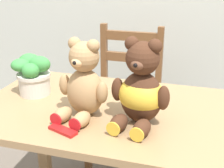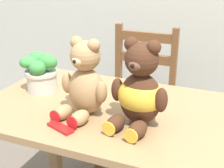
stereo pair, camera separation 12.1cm
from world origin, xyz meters
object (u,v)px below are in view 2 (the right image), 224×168
(teddy_bear_left, at_px, (84,82))
(potted_plant, at_px, (41,70))
(teddy_bear_right, at_px, (140,91))
(wooden_chair_behind, at_px, (138,102))
(chocolate_bar, at_px, (60,128))

(teddy_bear_left, bearing_deg, potted_plant, -13.10)
(teddy_bear_left, bearing_deg, teddy_bear_right, -168.03)
(wooden_chair_behind, bearing_deg, teddy_bear_right, 107.55)
(teddy_bear_left, bearing_deg, chocolate_bar, 91.56)
(potted_plant, xyz_separation_m, chocolate_bar, (0.28, -0.29, -0.10))
(teddy_bear_left, height_order, potted_plant, teddy_bear_left)
(wooden_chair_behind, xyz_separation_m, potted_plant, (-0.30, -0.62, 0.39))
(teddy_bear_left, bearing_deg, wooden_chair_behind, -78.01)
(teddy_bear_right, xyz_separation_m, chocolate_bar, (-0.26, -0.16, -0.13))
(potted_plant, height_order, chocolate_bar, potted_plant)
(wooden_chair_behind, relative_size, potted_plant, 5.19)
(chocolate_bar, bearing_deg, teddy_bear_right, 31.66)
(teddy_bear_left, distance_m, chocolate_bar, 0.20)
(wooden_chair_behind, distance_m, chocolate_bar, 0.96)
(teddy_bear_left, xyz_separation_m, teddy_bear_right, (0.23, 0.00, -0.00))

